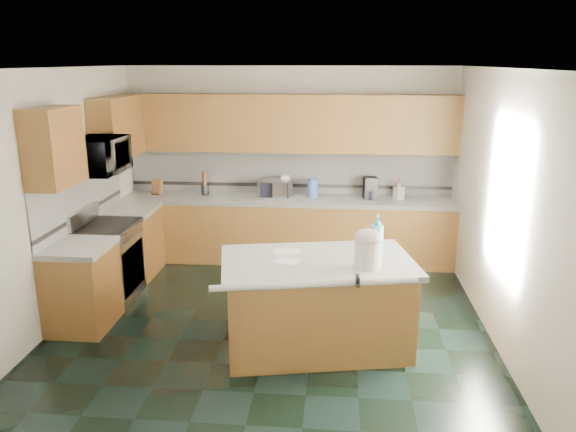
# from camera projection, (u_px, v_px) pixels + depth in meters

# --- Properties ---
(floor) EXTENTS (4.60, 4.60, 0.00)m
(floor) POSITION_uv_depth(u_px,v_px,m) (272.00, 323.00, 6.14)
(floor) COLOR black
(floor) RESTS_ON ground
(ceiling) EXTENTS (4.60, 4.60, 0.00)m
(ceiling) POSITION_uv_depth(u_px,v_px,m) (269.00, 68.00, 5.41)
(ceiling) COLOR white
(ceiling) RESTS_ON ground
(wall_back) EXTENTS (4.60, 0.04, 2.70)m
(wall_back) POSITION_uv_depth(u_px,v_px,m) (289.00, 163.00, 8.00)
(wall_back) COLOR silver
(wall_back) RESTS_ON ground
(wall_front) EXTENTS (4.60, 0.04, 2.70)m
(wall_front) POSITION_uv_depth(u_px,v_px,m) (228.00, 293.00, 3.55)
(wall_front) COLOR silver
(wall_front) RESTS_ON ground
(wall_left) EXTENTS (0.04, 4.60, 2.70)m
(wall_left) POSITION_uv_depth(u_px,v_px,m) (54.00, 199.00, 5.97)
(wall_left) COLOR silver
(wall_left) RESTS_ON ground
(wall_right) EXTENTS (0.04, 4.60, 2.70)m
(wall_right) POSITION_uv_depth(u_px,v_px,m) (502.00, 208.00, 5.58)
(wall_right) COLOR silver
(wall_right) RESTS_ON ground
(back_base_cab) EXTENTS (4.60, 0.60, 0.86)m
(back_base_cab) POSITION_uv_depth(u_px,v_px,m) (288.00, 232.00, 7.94)
(back_base_cab) COLOR #533114
(back_base_cab) RESTS_ON ground
(back_countertop) EXTENTS (4.60, 0.64, 0.06)m
(back_countertop) POSITION_uv_depth(u_px,v_px,m) (287.00, 200.00, 7.82)
(back_countertop) COLOR white
(back_countertop) RESTS_ON back_base_cab
(back_upper_cab) EXTENTS (4.60, 0.33, 0.78)m
(back_upper_cab) POSITION_uv_depth(u_px,v_px,m) (288.00, 123.00, 7.67)
(back_upper_cab) COLOR #533114
(back_upper_cab) RESTS_ON wall_back
(back_backsplash) EXTENTS (4.60, 0.02, 0.63)m
(back_backsplash) POSITION_uv_depth(u_px,v_px,m) (289.00, 172.00, 8.00)
(back_backsplash) COLOR silver
(back_backsplash) RESTS_ON back_countertop
(back_accent_band) EXTENTS (4.60, 0.01, 0.05)m
(back_accent_band) POSITION_uv_depth(u_px,v_px,m) (289.00, 185.00, 8.05)
(back_accent_band) COLOR black
(back_accent_band) RESTS_ON back_countertop
(left_base_cab_rear) EXTENTS (0.60, 0.82, 0.86)m
(left_base_cab_rear) POSITION_uv_depth(u_px,v_px,m) (133.00, 243.00, 7.43)
(left_base_cab_rear) COLOR #533114
(left_base_cab_rear) RESTS_ON ground
(left_counter_rear) EXTENTS (0.64, 0.82, 0.06)m
(left_counter_rear) POSITION_uv_depth(u_px,v_px,m) (130.00, 210.00, 7.30)
(left_counter_rear) COLOR white
(left_counter_rear) RESTS_ON left_base_cab_rear
(left_base_cab_front) EXTENTS (0.60, 0.72, 0.86)m
(left_base_cab_front) POSITION_uv_depth(u_px,v_px,m) (82.00, 289.00, 5.96)
(left_base_cab_front) COLOR #533114
(left_base_cab_front) RESTS_ON ground
(left_counter_front) EXTENTS (0.64, 0.72, 0.06)m
(left_counter_front) POSITION_uv_depth(u_px,v_px,m) (78.00, 248.00, 5.84)
(left_counter_front) COLOR white
(left_counter_front) RESTS_ON left_base_cab_front
(left_backsplash) EXTENTS (0.02, 2.30, 0.63)m
(left_backsplash) POSITION_uv_depth(u_px,v_px,m) (81.00, 197.00, 6.53)
(left_backsplash) COLOR silver
(left_backsplash) RESTS_ON wall_left
(left_accent_band) EXTENTS (0.01, 2.30, 0.05)m
(left_accent_band) POSITION_uv_depth(u_px,v_px,m) (83.00, 213.00, 6.58)
(left_accent_band) COLOR black
(left_accent_band) RESTS_ON wall_left
(left_upper_cab_rear) EXTENTS (0.33, 1.09, 0.78)m
(left_upper_cab_rear) POSITION_uv_depth(u_px,v_px,m) (117.00, 128.00, 7.16)
(left_upper_cab_rear) COLOR #533114
(left_upper_cab_rear) RESTS_ON wall_left
(left_upper_cab_front) EXTENTS (0.33, 0.72, 0.78)m
(left_upper_cab_front) POSITION_uv_depth(u_px,v_px,m) (54.00, 147.00, 5.57)
(left_upper_cab_front) COLOR #533114
(left_upper_cab_front) RESTS_ON wall_left
(range_body) EXTENTS (0.60, 0.76, 0.88)m
(range_body) POSITION_uv_depth(u_px,v_px,m) (109.00, 263.00, 6.67)
(range_body) COLOR #B7B7BC
(range_body) RESTS_ON ground
(range_oven_door) EXTENTS (0.02, 0.68, 0.55)m
(range_oven_door) POSITION_uv_depth(u_px,v_px,m) (133.00, 267.00, 6.65)
(range_oven_door) COLOR black
(range_oven_door) RESTS_ON range_body
(range_cooktop) EXTENTS (0.62, 0.78, 0.04)m
(range_cooktop) POSITION_uv_depth(u_px,v_px,m) (106.00, 226.00, 6.54)
(range_cooktop) COLOR black
(range_cooktop) RESTS_ON range_body
(range_handle) EXTENTS (0.02, 0.66, 0.02)m
(range_handle) POSITION_uv_depth(u_px,v_px,m) (133.00, 237.00, 6.55)
(range_handle) COLOR #B7B7BC
(range_handle) RESTS_ON range_body
(range_backguard) EXTENTS (0.06, 0.76, 0.18)m
(range_backguard) POSITION_uv_depth(u_px,v_px,m) (83.00, 216.00, 6.53)
(range_backguard) COLOR #B7B7BC
(range_backguard) RESTS_ON range_body
(microwave) EXTENTS (0.50, 0.73, 0.41)m
(microwave) POSITION_uv_depth(u_px,v_px,m) (99.00, 156.00, 6.32)
(microwave) COLOR #B7B7BC
(microwave) RESTS_ON wall_left
(island_base) EXTENTS (1.89, 1.31, 0.86)m
(island_base) POSITION_uv_depth(u_px,v_px,m) (317.00, 306.00, 5.53)
(island_base) COLOR #533114
(island_base) RESTS_ON ground
(island_top) EXTENTS (2.01, 1.42, 0.06)m
(island_top) POSITION_uv_depth(u_px,v_px,m) (317.00, 263.00, 5.40)
(island_top) COLOR white
(island_top) RESTS_ON island_base
(island_bullnose) EXTENTS (1.81, 0.41, 0.06)m
(island_bullnose) POSITION_uv_depth(u_px,v_px,m) (315.00, 284.00, 4.88)
(island_bullnose) COLOR white
(island_bullnose) RESTS_ON island_base
(treat_jar) EXTENTS (0.25, 0.25, 0.25)m
(treat_jar) POSITION_uv_depth(u_px,v_px,m) (368.00, 255.00, 5.16)
(treat_jar) COLOR white
(treat_jar) RESTS_ON island_top
(treat_jar_lid) EXTENTS (0.26, 0.26, 0.16)m
(treat_jar_lid) POSITION_uv_depth(u_px,v_px,m) (368.00, 237.00, 5.12)
(treat_jar_lid) COLOR beige
(treat_jar_lid) RESTS_ON treat_jar
(treat_jar_knob) EXTENTS (0.09, 0.03, 0.03)m
(treat_jar_knob) POSITION_uv_depth(u_px,v_px,m) (368.00, 232.00, 5.10)
(treat_jar_knob) COLOR tan
(treat_jar_knob) RESTS_ON treat_jar_lid
(treat_jar_knob_end_l) EXTENTS (0.05, 0.05, 0.05)m
(treat_jar_knob_end_l) POSITION_uv_depth(u_px,v_px,m) (364.00, 232.00, 5.11)
(treat_jar_knob_end_l) COLOR tan
(treat_jar_knob_end_l) RESTS_ON treat_jar_lid
(treat_jar_knob_end_r) EXTENTS (0.05, 0.05, 0.05)m
(treat_jar_knob_end_r) POSITION_uv_depth(u_px,v_px,m) (373.00, 232.00, 5.10)
(treat_jar_knob_end_r) COLOR tan
(treat_jar_knob_end_r) RESTS_ON treat_jar_lid
(soap_bottle_island) EXTENTS (0.17, 0.17, 0.38)m
(soap_bottle_island) POSITION_uv_depth(u_px,v_px,m) (377.00, 233.00, 5.59)
(soap_bottle_island) COLOR #37AEB9
(soap_bottle_island) RESTS_ON island_top
(paper_sheet_a) EXTENTS (0.28, 0.23, 0.00)m
(paper_sheet_a) POSITION_uv_depth(u_px,v_px,m) (287.00, 261.00, 5.35)
(paper_sheet_a) COLOR white
(paper_sheet_a) RESTS_ON island_top
(paper_sheet_b) EXTENTS (0.27, 0.21, 0.00)m
(paper_sheet_b) POSITION_uv_depth(u_px,v_px,m) (287.00, 251.00, 5.62)
(paper_sheet_b) COLOR white
(paper_sheet_b) RESTS_ON island_top
(clamp_body) EXTENTS (0.04, 0.10, 0.09)m
(clamp_body) POSITION_uv_depth(u_px,v_px,m) (358.00, 281.00, 4.86)
(clamp_body) COLOR black
(clamp_body) RESTS_ON island_top
(clamp_handle) EXTENTS (0.02, 0.07, 0.02)m
(clamp_handle) POSITION_uv_depth(u_px,v_px,m) (358.00, 285.00, 4.81)
(clamp_handle) COLOR black
(clamp_handle) RESTS_ON island_top
(knife_block) EXTENTS (0.14, 0.18, 0.25)m
(knife_block) POSITION_uv_depth(u_px,v_px,m) (157.00, 187.00, 7.99)
(knife_block) COLOR #472814
(knife_block) RESTS_ON back_countertop
(utensil_crock) EXTENTS (0.11, 0.11, 0.14)m
(utensil_crock) POSITION_uv_depth(u_px,v_px,m) (205.00, 190.00, 7.97)
(utensil_crock) COLOR black
(utensil_crock) RESTS_ON back_countertop
(utensil_bundle) EXTENTS (0.06, 0.06, 0.20)m
(utensil_bundle) POSITION_uv_depth(u_px,v_px,m) (204.00, 179.00, 7.92)
(utensil_bundle) COLOR #472814
(utensil_bundle) RESTS_ON utensil_crock
(toaster_oven) EXTENTS (0.48, 0.38, 0.25)m
(toaster_oven) POSITION_uv_depth(u_px,v_px,m) (275.00, 188.00, 7.84)
(toaster_oven) COLOR #B7B7BC
(toaster_oven) RESTS_ON back_countertop
(toaster_oven_door) EXTENTS (0.39, 0.01, 0.21)m
(toaster_oven_door) POSITION_uv_depth(u_px,v_px,m) (274.00, 190.00, 7.71)
(toaster_oven_door) COLOR black
(toaster_oven_door) RESTS_ON toaster_oven
(paper_towel) EXTENTS (0.14, 0.14, 0.30)m
(paper_towel) POSITION_uv_depth(u_px,v_px,m) (285.00, 186.00, 7.87)
(paper_towel) COLOR white
(paper_towel) RESTS_ON back_countertop
(paper_towel_base) EXTENTS (0.20, 0.20, 0.01)m
(paper_towel_base) POSITION_uv_depth(u_px,v_px,m) (285.00, 196.00, 7.91)
(paper_towel_base) COLOR #B7B7BC
(paper_towel_base) RESTS_ON back_countertop
(water_jug) EXTENTS (0.16, 0.16, 0.26)m
(water_jug) POSITION_uv_depth(u_px,v_px,m) (313.00, 188.00, 7.81)
(water_jug) COLOR #4065AB
(water_jug) RESTS_ON back_countertop
(water_jug_neck) EXTENTS (0.07, 0.07, 0.04)m
(water_jug_neck) POSITION_uv_depth(u_px,v_px,m) (313.00, 178.00, 7.77)
(water_jug_neck) COLOR #4065AB
(water_jug_neck) RESTS_ON water_jug
(coffee_maker) EXTENTS (0.20, 0.21, 0.30)m
(coffee_maker) POSITION_uv_depth(u_px,v_px,m) (370.00, 188.00, 7.75)
(coffee_maker) COLOR black
(coffee_maker) RESTS_ON back_countertop
(coffee_carafe) EXTENTS (0.12, 0.12, 0.12)m
(coffee_carafe) POSITION_uv_depth(u_px,v_px,m) (370.00, 195.00, 7.74)
(coffee_carafe) COLOR black
(coffee_carafe) RESTS_ON back_countertop
(soap_bottle_back) EXTENTS (0.16, 0.16, 0.26)m
(soap_bottle_back) POSITION_uv_depth(u_px,v_px,m) (399.00, 190.00, 7.70)
(soap_bottle_back) COLOR white
(soap_bottle_back) RESTS_ON back_countertop
(soap_back_cap) EXTENTS (0.02, 0.02, 0.03)m
(soap_back_cap) POSITION_uv_depth(u_px,v_px,m) (399.00, 180.00, 7.66)
(soap_back_cap) COLOR red
(soap_back_cap) RESTS_ON soap_bottle_back
(window_light_proxy) EXTENTS (0.02, 1.40, 1.10)m
(window_light_proxy) POSITION_uv_depth(u_px,v_px,m) (506.00, 198.00, 5.35)
(window_light_proxy) COLOR white
(window_light_proxy) RESTS_ON wall_right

